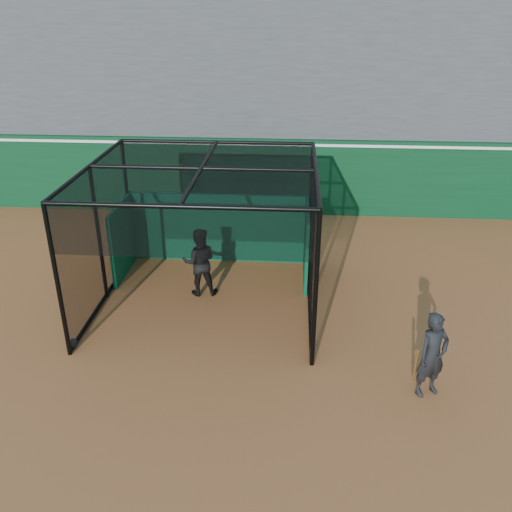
{
  "coord_description": "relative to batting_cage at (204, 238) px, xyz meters",
  "views": [
    {
      "loc": [
        1.78,
        -8.76,
        6.53
      ],
      "look_at": [
        1.02,
        2.0,
        1.4
      ],
      "focal_mm": 38.0,
      "sensor_mm": 36.0,
      "label": 1
    }
  ],
  "objects": [
    {
      "name": "grandstand",
      "position": [
        0.19,
        9.87,
        2.85
      ],
      "size": [
        50.0,
        7.85,
        8.95
      ],
      "color": "#4C4C4F",
      "rests_on": "ground"
    },
    {
      "name": "batter",
      "position": [
        -0.2,
        0.33,
        -0.77
      ],
      "size": [
        0.91,
        0.75,
        1.69
      ],
      "primitive_type": "imported",
      "rotation": [
        0.0,
        0.0,
        3.29
      ],
      "color": "black",
      "rests_on": "ground"
    },
    {
      "name": "batting_cage",
      "position": [
        0.0,
        0.0,
        0.0
      ],
      "size": [
        4.99,
        4.8,
        3.25
      ],
      "color": "black",
      "rests_on": "ground"
    },
    {
      "name": "ground",
      "position": [
        0.19,
        -2.41,
        -1.62
      ],
      "size": [
        120.0,
        120.0,
        0.0
      ],
      "primitive_type": "plane",
      "color": "brown",
      "rests_on": "ground"
    },
    {
      "name": "on_deck_player",
      "position": [
        4.53,
        -3.07,
        -0.79
      ],
      "size": [
        0.72,
        0.63,
        1.66
      ],
      "color": "black",
      "rests_on": "ground"
    },
    {
      "name": "outfield_wall",
      "position": [
        0.19,
        6.09,
        -0.33
      ],
      "size": [
        50.0,
        0.5,
        2.5
      ],
      "color": "#0A391C",
      "rests_on": "ground"
    }
  ]
}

